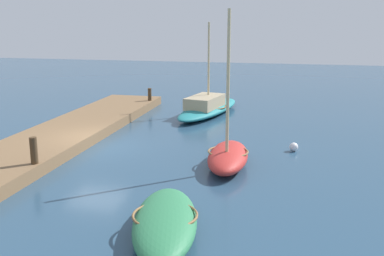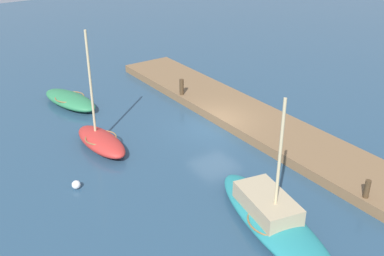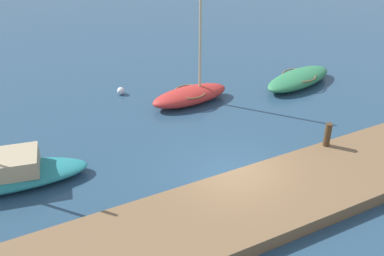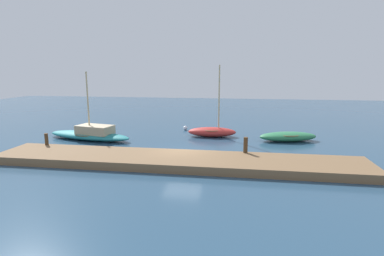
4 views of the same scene
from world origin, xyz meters
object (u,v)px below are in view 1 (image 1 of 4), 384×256
at_px(mooring_post_west, 150,94).
at_px(rowboat_red, 228,156).
at_px(marker_buoy, 294,147).
at_px(sailboat_teal, 208,107).
at_px(mooring_post_mid_west, 34,151).
at_px(motorboat_green, 165,222).

bearing_deg(mooring_post_west, rowboat_red, 31.79).
distance_m(mooring_post_west, marker_buoy, 12.31).
height_order(rowboat_red, marker_buoy, rowboat_red).
height_order(sailboat_teal, mooring_post_mid_west, sailboat_teal).
bearing_deg(marker_buoy, motorboat_green, -20.19).
xyz_separation_m(motorboat_green, mooring_post_west, (-17.01, -5.96, 0.52)).
distance_m(motorboat_green, rowboat_red, 6.19).
xyz_separation_m(motorboat_green, rowboat_red, (-6.14, 0.78, 0.07)).
xyz_separation_m(motorboat_green, mooring_post_mid_west, (-3.43, -5.96, 0.62)).
height_order(mooring_post_west, marker_buoy, mooring_post_west).
distance_m(sailboat_teal, mooring_post_west, 4.25).
bearing_deg(sailboat_teal, mooring_post_mid_west, -6.34).
xyz_separation_m(sailboat_teal, motorboat_green, (15.84, 1.90, -0.08)).
xyz_separation_m(rowboat_red, mooring_post_west, (-10.87, -6.74, 0.45)).
relative_size(motorboat_green, marker_buoy, 12.47).
distance_m(motorboat_green, mooring_post_mid_west, 6.90).
relative_size(rowboat_red, mooring_post_west, 7.49).
bearing_deg(marker_buoy, mooring_post_west, -131.30).
bearing_deg(motorboat_green, mooring_post_mid_west, -132.80).
distance_m(mooring_post_west, mooring_post_mid_west, 13.58).
relative_size(motorboat_green, rowboat_red, 0.81).
bearing_deg(rowboat_red, mooring_post_west, -151.26).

